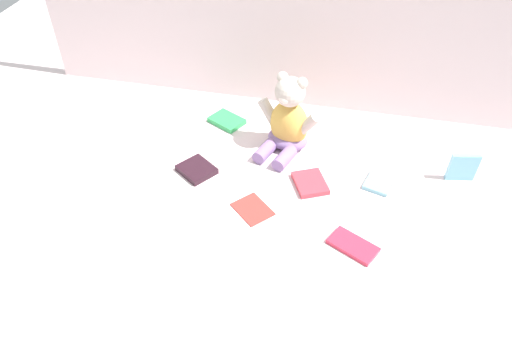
# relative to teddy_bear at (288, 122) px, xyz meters

# --- Properties ---
(ground_plane) EXTENTS (3.20, 3.20, 0.00)m
(ground_plane) POSITION_rel_teddy_bear_xyz_m (-0.07, -0.16, -0.10)
(ground_plane) COLOR silver
(backdrop_drape) EXTENTS (1.86, 0.03, 0.73)m
(backdrop_drape) POSITION_rel_teddy_bear_xyz_m (-0.07, 0.29, 0.26)
(backdrop_drape) COLOR silver
(backdrop_drape) RESTS_ON ground_plane
(teddy_bear) EXTENTS (0.23, 0.23, 0.27)m
(teddy_bear) POSITION_rel_teddy_bear_xyz_m (0.00, 0.00, 0.00)
(teddy_bear) COLOR #E5B24C
(teddy_bear) RESTS_ON ground_plane
(book_case_0) EXTENTS (0.13, 0.14, 0.02)m
(book_case_0) POSITION_rel_teddy_bear_xyz_m (0.11, -0.18, -0.09)
(book_case_0) COLOR #D03643
(book_case_0) RESTS_ON ground_plane
(book_case_1) EXTENTS (0.10, 0.11, 0.01)m
(book_case_1) POSITION_rel_teddy_bear_xyz_m (0.32, -0.13, -0.10)
(book_case_1) COLOR #7BBBCD
(book_case_1) RESTS_ON ground_plane
(book_case_2) EXTENTS (0.15, 0.14, 0.01)m
(book_case_2) POSITION_rel_teddy_bear_xyz_m (-0.05, -0.33, -0.10)
(book_case_2) COLOR #BC362F
(book_case_2) RESTS_ON ground_plane
(book_case_3) EXTENTS (0.09, 0.04, 0.10)m
(book_case_3) POSITION_rel_teddy_bear_xyz_m (0.57, -0.05, -0.05)
(book_case_3) COLOR #73B8D3
(book_case_3) RESTS_ON ground_plane
(book_case_4) EXTENTS (0.15, 0.12, 0.01)m
(book_case_4) POSITION_rel_teddy_bear_xyz_m (0.26, -0.41, -0.10)
(book_case_4) COLOR #CC2C45
(book_case_4) RESTS_ON ground_plane
(book_case_5) EXTENTS (0.15, 0.14, 0.02)m
(book_case_5) POSITION_rel_teddy_bear_xyz_m (-0.26, -0.20, -0.09)
(book_case_5) COLOR black
(book_case_5) RESTS_ON ground_plane
(book_case_6) EXTENTS (0.15, 0.13, 0.02)m
(book_case_6) POSITION_rel_teddy_bear_xyz_m (-0.24, 0.09, -0.09)
(book_case_6) COLOR green
(book_case_6) RESTS_ON ground_plane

